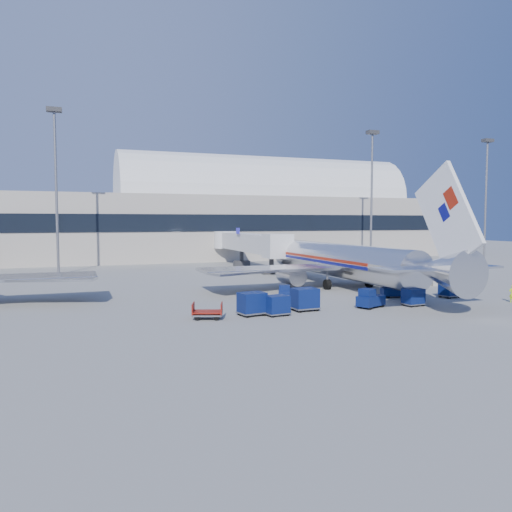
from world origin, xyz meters
name	(u,v)px	position (x,y,z in m)	size (l,w,h in m)	color
ground	(276,298)	(0.00, 0.00, 0.00)	(260.00, 260.00, 0.00)	gray
terminal	(97,220)	(-13.60, 55.96, 7.52)	(170.00, 28.15, 21.00)	#B2AA9E
airliner_main	(344,261)	(10.00, 4.51, 2.93)	(32.00, 37.26, 12.07)	silver
jetbridge_near	(246,243)	(7.60, 30.81, 3.93)	(4.40, 27.50, 6.25)	silver
mast_west	(56,166)	(-20.00, 30.00, 14.79)	(2.00, 1.20, 22.60)	slate
mast_east	(372,177)	(30.00, 30.00, 14.79)	(2.00, 1.20, 22.60)	slate
mast_far_east	(486,181)	(55.00, 30.00, 14.79)	(2.00, 1.20, 22.60)	slate
barrier_near	(418,283)	(18.00, 2.00, 0.45)	(3.00, 0.55, 0.90)	#9E9E96
barrier_mid	(442,282)	(21.30, 2.00, 0.45)	(3.00, 0.55, 0.90)	#9E9E96
barrier_far	(465,280)	(24.60, 2.00, 0.45)	(3.00, 0.55, 0.90)	#9E9E96
tug_lead	(370,299)	(5.42, -7.74, 0.76)	(2.85, 2.16, 1.67)	#0A174B
tug_right	(393,290)	(10.74, -3.43, 0.68)	(2.51, 1.70, 1.50)	#0A174B
tug_left	(284,293)	(0.24, -1.56, 0.66)	(1.89, 2.48, 1.45)	#0A174B
cart_train_a	(305,299)	(-0.33, -7.07, 0.99)	(2.19, 1.73, 1.85)	#0A174B
cart_train_b	(277,305)	(-3.28, -8.27, 0.84)	(1.96, 1.60, 1.57)	#0A174B
cart_train_c	(252,303)	(-5.08, -7.56, 0.96)	(2.30, 1.91, 1.80)	#0A174B
cart_solo_near	(413,297)	(9.43, -8.21, 0.81)	(1.84, 1.48, 1.51)	#0A174B
cart_solo_far	(450,288)	(15.83, -5.42, 0.88)	(2.08, 1.72, 1.65)	#0A174B
cart_open_red	(208,313)	(-8.64, -7.72, 0.43)	(2.61, 2.21, 0.60)	slate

